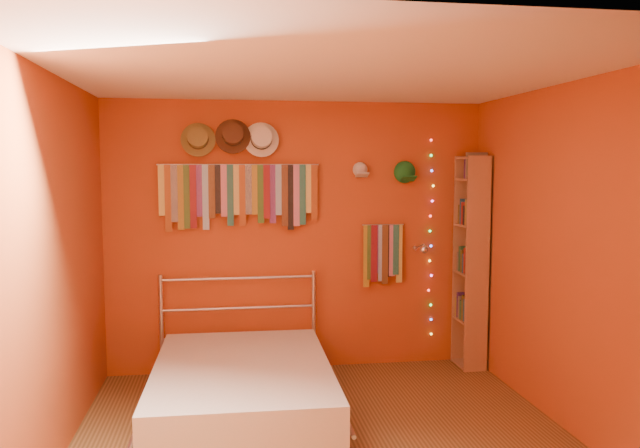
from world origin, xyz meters
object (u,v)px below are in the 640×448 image
tie_rack (239,192)px  bookshelf (475,261)px  reading_lamp (423,249)px  bed (242,388)px

tie_rack → bookshelf: bookshelf is taller
reading_lamp → bookshelf: bookshelf is taller
tie_rack → reading_lamp: tie_rack is taller
reading_lamp → bookshelf: 0.54m
reading_lamp → bookshelf: size_ratio=0.16×
bookshelf → bed: 2.51m
reading_lamp → bed: size_ratio=0.17×
bed → bookshelf: bearing=22.5°
bookshelf → bed: bearing=-158.7°
reading_lamp → bookshelf: (0.53, 0.03, -0.12)m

